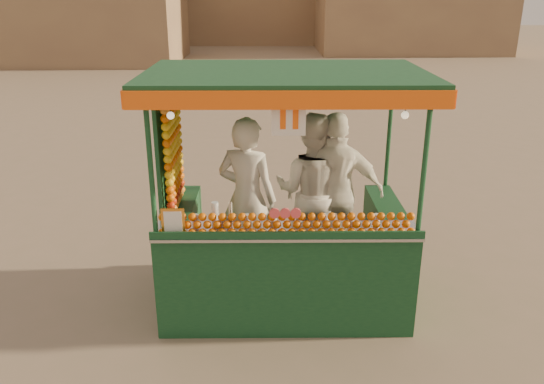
{
  "coord_description": "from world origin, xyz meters",
  "views": [
    {
      "loc": [
        -0.15,
        -5.01,
        3.02
      ],
      "look_at": [
        -0.11,
        -0.1,
        1.19
      ],
      "focal_mm": 36.03,
      "sensor_mm": 36.0,
      "label": 1
    }
  ],
  "objects_px": {
    "juice_cart": "(278,236)",
    "vendor_left": "(247,198)",
    "vendor_right": "(336,193)",
    "vendor_middle": "(312,191)"
  },
  "relations": [
    {
      "from": "vendor_left",
      "to": "vendor_middle",
      "type": "xyz_separation_m",
      "value": [
        0.66,
        0.21,
        -0.0
      ]
    },
    {
      "from": "juice_cart",
      "to": "vendor_left",
      "type": "relative_size",
      "value": 1.57
    },
    {
      "from": "vendor_middle",
      "to": "vendor_right",
      "type": "relative_size",
      "value": 0.99
    },
    {
      "from": "juice_cart",
      "to": "vendor_middle",
      "type": "xyz_separation_m",
      "value": [
        0.35,
        0.36,
        0.33
      ]
    },
    {
      "from": "vendor_middle",
      "to": "vendor_right",
      "type": "distance_m",
      "value": 0.24
    },
    {
      "from": "vendor_left",
      "to": "vendor_right",
      "type": "height_order",
      "value": "vendor_right"
    },
    {
      "from": "juice_cart",
      "to": "vendor_left",
      "type": "bearing_deg",
      "value": 152.4
    },
    {
      "from": "vendor_left",
      "to": "vendor_right",
      "type": "bearing_deg",
      "value": -150.87
    },
    {
      "from": "juice_cart",
      "to": "vendor_right",
      "type": "xyz_separation_m",
      "value": [
        0.59,
        0.3,
        0.34
      ]
    },
    {
      "from": "juice_cart",
      "to": "vendor_left",
      "type": "xyz_separation_m",
      "value": [
        -0.3,
        0.16,
        0.33
      ]
    }
  ]
}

